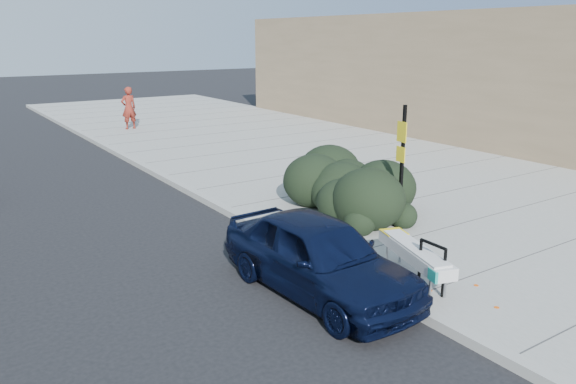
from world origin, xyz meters
name	(u,v)px	position (x,y,z in m)	size (l,w,h in m)	color
ground	(327,267)	(0.00, 0.00, 0.00)	(120.00, 120.00, 0.00)	black
sidewalk_near	(370,173)	(5.60, 5.00, 0.07)	(11.20, 50.00, 0.15)	gray
curb_near	(209,201)	(0.00, 5.00, 0.08)	(0.22, 50.00, 0.17)	#9E9E99
bench	(415,254)	(0.69, -1.53, 0.63)	(1.02, 2.05, 0.61)	gray
bike_rack	(432,262)	(0.60, -2.00, 0.66)	(0.07, 0.58, 0.85)	black
sign_post	(402,159)	(2.50, 0.66, 1.67)	(0.12, 0.31, 2.69)	black
hedge	(342,177)	(2.40, 2.50, 0.90)	(2.00, 4.01, 1.50)	black
sedan_navy	(319,256)	(-0.80, -0.77, 0.68)	(1.61, 4.00, 1.36)	black
pedestrian	(129,108)	(2.11, 17.30, 1.10)	(0.69, 0.45, 1.90)	maroon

